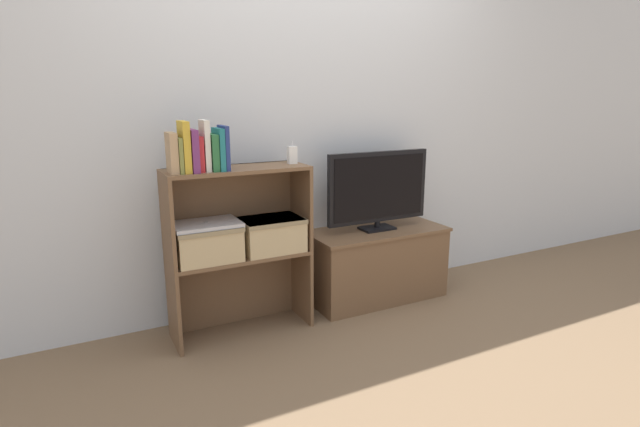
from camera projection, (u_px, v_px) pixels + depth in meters
name	position (u px, v px, depth m)	size (l,w,h in m)	color
ground_plane	(331.00, 322.00, 3.01)	(16.00, 16.00, 0.00)	brown
wall_back	(299.00, 117.00, 3.10)	(10.00, 0.05, 2.40)	silver
tv_stand	(376.00, 264.00, 3.33)	(0.92, 0.42, 0.48)	brown
tv	(378.00, 189.00, 3.20)	(0.73, 0.14, 0.51)	black
bookshelf_lower_tier	(238.00, 280.00, 2.89)	(0.78, 0.29, 0.47)	brown
bookshelf_upper_tier	(234.00, 199.00, 2.78)	(0.78, 0.29, 0.49)	brown
book_tan	(172.00, 153.00, 2.47)	(0.04, 0.13, 0.20)	tan
book_olive	(179.00, 155.00, 2.49)	(0.02, 0.15, 0.18)	olive
book_mustard	(184.00, 147.00, 2.49)	(0.04, 0.14, 0.26)	gold
book_plum	(192.00, 151.00, 2.51)	(0.03, 0.16, 0.21)	#6B2D66
book_crimson	(199.00, 154.00, 2.53)	(0.02, 0.13, 0.18)	#B22328
book_ivory	(205.00, 146.00, 2.54)	(0.03, 0.12, 0.26)	silver
book_forest	(212.00, 152.00, 2.56)	(0.03, 0.15, 0.19)	#286638
book_teal	(219.00, 149.00, 2.58)	(0.03, 0.16, 0.22)	#1E7075
book_navy	(224.00, 148.00, 2.59)	(0.02, 0.15, 0.23)	navy
baby_monitor	(292.00, 155.00, 2.82)	(0.05, 0.04, 0.13)	white
storage_basket_left	(207.00, 241.00, 2.68)	(0.35, 0.26, 0.19)	tan
storage_basket_right	(271.00, 233.00, 2.84)	(0.35, 0.26, 0.19)	tan
laptop	(206.00, 224.00, 2.66)	(0.36, 0.24, 0.02)	#BCBCC1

